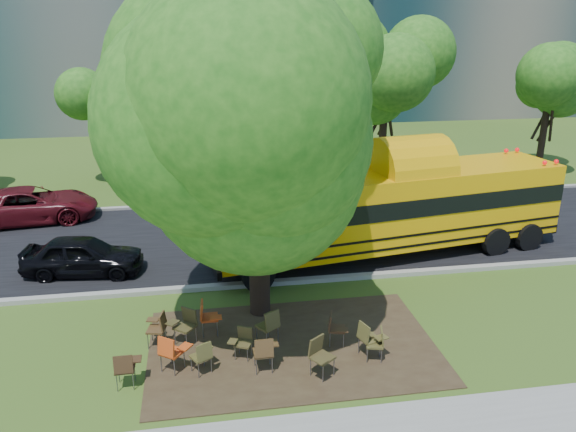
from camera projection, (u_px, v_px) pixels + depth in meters
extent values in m
plane|color=#3A5A1C|center=(250.00, 340.00, 14.15)|extent=(160.00, 160.00, 0.00)
cube|color=#382819|center=(293.00, 346.00, 13.83)|extent=(7.00, 4.50, 0.03)
cube|color=black|center=(232.00, 239.00, 20.67)|extent=(80.00, 8.00, 0.04)
cube|color=gray|center=(240.00, 285.00, 16.92)|extent=(80.00, 0.25, 0.14)
cube|color=gray|center=(225.00, 203.00, 24.47)|extent=(80.00, 0.25, 0.14)
cylinder|color=black|center=(117.00, 146.00, 27.72)|extent=(0.32, 0.32, 3.50)
sphere|color=#215F15|center=(112.00, 95.00, 26.90)|extent=(4.80, 4.80, 4.80)
cylinder|color=black|center=(383.00, 138.00, 27.72)|extent=(0.38, 0.38, 4.20)
sphere|color=#215F15|center=(386.00, 78.00, 26.75)|extent=(5.60, 5.60, 5.60)
cylinder|color=black|center=(542.00, 143.00, 28.11)|extent=(0.34, 0.34, 3.60)
sphere|color=#215F15|center=(550.00, 92.00, 27.27)|extent=(5.00, 5.00, 5.00)
cylinder|color=black|center=(259.00, 243.00, 14.79)|extent=(0.56, 0.56, 4.14)
sphere|color=#215F15|center=(257.00, 124.00, 13.76)|extent=(7.14, 7.14, 7.14)
cube|color=#ECA607|center=(407.00, 205.00, 18.94)|extent=(11.02, 4.16, 2.40)
cube|color=black|center=(415.00, 196.00, 18.94)|extent=(10.45, 4.11, 0.59)
cube|color=#ECA607|center=(234.00, 247.00, 17.38)|extent=(1.61, 2.33, 0.93)
cube|color=black|center=(405.00, 222.00, 19.14)|extent=(11.05, 4.20, 0.08)
cube|color=black|center=(405.00, 231.00, 19.26)|extent=(11.05, 4.20, 0.08)
cylinder|color=black|center=(258.00, 276.00, 16.57)|extent=(1.01, 0.45, 0.98)
cylinder|color=black|center=(238.00, 246.00, 18.76)|extent=(1.01, 0.45, 0.98)
cylinder|color=black|center=(496.00, 242.00, 19.12)|extent=(1.01, 0.45, 0.98)
cylinder|color=black|center=(454.00, 219.00, 21.30)|extent=(1.01, 0.45, 0.98)
cylinder|color=black|center=(529.00, 237.00, 19.53)|extent=(1.01, 0.45, 0.98)
cylinder|color=black|center=(484.00, 215.00, 21.72)|extent=(1.01, 0.45, 0.98)
cube|color=#3E2716|center=(125.00, 369.00, 12.21)|extent=(0.42, 0.40, 0.05)
cube|color=#3E2716|center=(123.00, 365.00, 11.97)|extent=(0.40, 0.10, 0.40)
cube|color=#3E2716|center=(136.00, 359.00, 12.34)|extent=(0.22, 0.28, 0.03)
cylinder|color=slate|center=(119.00, 374.00, 12.42)|extent=(0.02, 0.02, 0.45)
cylinder|color=slate|center=(133.00, 381.00, 12.15)|extent=(0.02, 0.02, 0.45)
cube|color=#D74916|center=(172.00, 352.00, 12.75)|extent=(0.63, 0.62, 0.05)
cube|color=#D74916|center=(166.00, 347.00, 12.50)|extent=(0.41, 0.34, 0.44)
cube|color=#D74916|center=(185.00, 347.00, 12.72)|extent=(0.37, 0.39, 0.03)
cylinder|color=slate|center=(171.00, 355.00, 13.06)|extent=(0.03, 0.03, 0.49)
cylinder|color=slate|center=(174.00, 368.00, 12.59)|extent=(0.03, 0.03, 0.49)
cube|color=brown|center=(201.00, 357.00, 12.68)|extent=(0.54, 0.53, 0.05)
cube|color=brown|center=(204.00, 352.00, 12.48)|extent=(0.38, 0.27, 0.39)
cube|color=brown|center=(206.00, 346.00, 12.87)|extent=(0.32, 0.34, 0.03)
cylinder|color=slate|center=(191.00, 364.00, 12.77)|extent=(0.02, 0.02, 0.43)
cylinder|color=slate|center=(211.00, 365.00, 12.72)|extent=(0.02, 0.02, 0.43)
cube|color=#48401F|center=(243.00, 344.00, 13.24)|extent=(0.49, 0.48, 0.04)
cube|color=#48401F|center=(245.00, 333.00, 13.32)|extent=(0.36, 0.22, 0.36)
cube|color=#48401F|center=(233.00, 341.00, 13.13)|extent=(0.28, 0.31, 0.03)
cylinder|color=slate|center=(248.00, 355.00, 13.13)|extent=(0.02, 0.02, 0.40)
cylinder|color=slate|center=(239.00, 347.00, 13.48)|extent=(0.02, 0.02, 0.40)
cube|color=#4D351B|center=(263.00, 353.00, 12.75)|extent=(0.45, 0.43, 0.05)
cube|color=#4D351B|center=(264.00, 348.00, 12.50)|extent=(0.42, 0.11, 0.42)
cube|color=#4D351B|center=(273.00, 343.00, 12.89)|extent=(0.24, 0.30, 0.03)
cylinder|color=slate|center=(255.00, 358.00, 12.97)|extent=(0.03, 0.03, 0.48)
cylinder|color=slate|center=(272.00, 365.00, 12.69)|extent=(0.03, 0.03, 0.48)
cube|color=#443A1D|center=(322.00, 358.00, 12.53)|extent=(0.63, 0.62, 0.05)
cube|color=#443A1D|center=(316.00, 345.00, 12.58)|extent=(0.42, 0.34, 0.44)
cube|color=#443A1D|center=(320.00, 360.00, 12.21)|extent=(0.37, 0.39, 0.03)
cylinder|color=slate|center=(334.00, 367.00, 12.61)|extent=(0.03, 0.03, 0.49)
cylinder|color=slate|center=(311.00, 367.00, 12.61)|extent=(0.03, 0.03, 0.49)
cube|color=#4E4922|center=(374.00, 344.00, 13.17)|extent=(0.47, 0.49, 0.05)
cube|color=#4E4922|center=(382.00, 337.00, 13.08)|extent=(0.18, 0.40, 0.39)
cube|color=#4E4922|center=(368.00, 334.00, 13.36)|extent=(0.31, 0.27, 0.03)
cylinder|color=slate|center=(367.00, 356.00, 13.10)|extent=(0.02, 0.02, 0.43)
cylinder|color=slate|center=(380.00, 349.00, 13.38)|extent=(0.02, 0.02, 0.43)
cube|color=brown|center=(370.00, 339.00, 13.32)|extent=(0.54, 0.55, 0.05)
cube|color=brown|center=(364.00, 332.00, 13.16)|extent=(0.23, 0.43, 0.42)
cube|color=brown|center=(381.00, 338.00, 13.14)|extent=(0.35, 0.31, 0.03)
cylinder|color=slate|center=(371.00, 342.00, 13.63)|extent=(0.03, 0.03, 0.47)
cylinder|color=slate|center=(367.00, 353.00, 13.17)|extent=(0.03, 0.03, 0.47)
cube|color=#4E351C|center=(156.00, 329.00, 13.74)|extent=(0.50, 0.51, 0.05)
cube|color=#4E351C|center=(163.00, 321.00, 13.65)|extent=(0.18, 0.43, 0.42)
cube|color=#4E351C|center=(153.00, 320.00, 13.94)|extent=(0.33, 0.28, 0.03)
cylinder|color=slate|center=(148.00, 341.00, 13.65)|extent=(0.02, 0.02, 0.47)
cylinder|color=slate|center=(166.00, 334.00, 13.97)|extent=(0.02, 0.02, 0.47)
cube|color=#423B1C|center=(185.00, 327.00, 13.79)|extent=(0.62, 0.62, 0.05)
cube|color=#423B1C|center=(189.00, 315.00, 13.87)|extent=(0.40, 0.35, 0.43)
cube|color=#423B1C|center=(172.00, 323.00, 13.74)|extent=(0.38, 0.38, 0.03)
cylinder|color=slate|center=(187.00, 341.00, 13.63)|extent=(0.03, 0.03, 0.49)
cylinder|color=slate|center=(185.00, 331.00, 14.10)|extent=(0.03, 0.03, 0.49)
cube|color=#BC4114|center=(210.00, 317.00, 14.25)|extent=(0.43, 0.45, 0.05)
cube|color=#BC4114|center=(201.00, 310.00, 14.14)|extent=(0.10, 0.43, 0.43)
cube|color=#BC4114|center=(216.00, 317.00, 13.99)|extent=(0.30, 0.24, 0.03)
cylinder|color=slate|center=(217.00, 322.00, 14.53)|extent=(0.03, 0.03, 0.48)
cylinder|color=slate|center=(203.00, 330.00, 14.13)|extent=(0.03, 0.03, 0.48)
cube|color=#4D4621|center=(267.00, 326.00, 13.83)|extent=(0.63, 0.62, 0.06)
cube|color=#4D4621|center=(273.00, 320.00, 13.61)|extent=(0.42, 0.33, 0.44)
cube|color=#4D4621|center=(271.00, 315.00, 14.06)|extent=(0.37, 0.39, 0.03)
cylinder|color=slate|center=(257.00, 335.00, 13.92)|extent=(0.03, 0.03, 0.50)
cylinder|color=slate|center=(278.00, 335.00, 13.90)|extent=(0.03, 0.03, 0.50)
cube|color=#442B18|center=(337.00, 329.00, 13.81)|extent=(0.49, 0.50, 0.05)
cube|color=#442B18|center=(330.00, 321.00, 13.76)|extent=(0.20, 0.40, 0.39)
cube|color=#442B18|center=(343.00, 330.00, 13.54)|extent=(0.32, 0.28, 0.03)
cylinder|color=slate|center=(344.00, 333.00, 14.02)|extent=(0.02, 0.02, 0.44)
cylinder|color=slate|center=(330.00, 340.00, 13.74)|extent=(0.02, 0.02, 0.44)
imported|color=black|center=(83.00, 256.00, 17.63)|extent=(3.84, 1.91, 1.26)
imported|color=#510D14|center=(31.00, 205.00, 22.24)|extent=(5.30, 2.98, 1.40)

